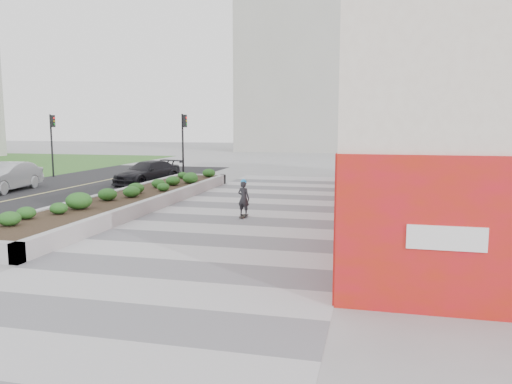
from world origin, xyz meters
TOP-DOWN VIEW (x-y plane):
  - ground at (0.00, 0.00)m, footprint 160.00×160.00m
  - walkway at (0.00, 3.00)m, footprint 8.00×36.00m
  - building at (6.98, 8.98)m, footprint 6.04×24.08m
  - planter at (-5.50, 7.00)m, footprint 3.00×18.00m
  - street at (-12.00, 7.00)m, footprint 10.00×40.00m
  - traffic_signal_near at (-7.23, 17.50)m, footprint 0.33×0.28m
  - traffic_signal_far at (-16.43, 17.00)m, footprint 0.33×0.28m
  - distant_bldg_north_l at (-5.00, 55.00)m, footprint 16.00×12.00m
  - distant_bldg_north_r at (15.00, 60.00)m, footprint 14.00×10.00m
  - manhole_cover at (0.50, 3.00)m, footprint 0.44×0.44m
  - skateboarder at (-0.14, 5.66)m, footprint 0.56×0.72m
  - car_silver at (-14.37, 9.99)m, footprint 2.15×4.84m
  - car_dark at (-8.50, 14.77)m, footprint 3.19×5.05m

SIDE VIEW (x-z plane):
  - ground at x=0.00m, z-range 0.00..0.00m
  - street at x=-12.00m, z-range 0.00..0.00m
  - manhole_cover at x=0.50m, z-range 0.00..0.01m
  - walkway at x=0.00m, z-range 0.00..0.01m
  - planter at x=-5.50m, z-range -0.03..0.87m
  - car_dark at x=-8.50m, z-range 0.00..1.36m
  - skateboarder at x=-0.14m, z-range 0.01..1.50m
  - car_silver at x=-14.37m, z-range 0.00..1.54m
  - traffic_signal_near at x=-7.23m, z-range 0.66..4.86m
  - traffic_signal_far at x=-16.43m, z-range 0.66..4.86m
  - building at x=6.98m, z-range -0.02..7.98m
  - distant_bldg_north_l at x=-5.00m, z-range 0.00..20.00m
  - distant_bldg_north_r at x=15.00m, z-range 0.00..24.00m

